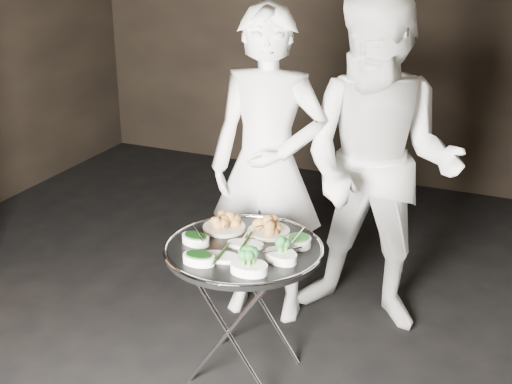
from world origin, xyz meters
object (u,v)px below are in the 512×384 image
at_px(tray_stand, 244,306).
at_px(serving_tray, 244,249).
at_px(waiter_right, 379,167).
at_px(waiter_left, 268,168).

xyz_separation_m(tray_stand, serving_tray, (0.00, 0.00, 0.32)).
xyz_separation_m(serving_tray, waiter_right, (0.45, 0.78, 0.24)).
xyz_separation_m(serving_tray, waiter_left, (-0.14, 0.63, 0.19)).
distance_m(tray_stand, waiter_right, 1.05).
bearing_deg(serving_tray, tray_stand, 0.00).
relative_size(tray_stand, serving_tray, 0.90).
distance_m(serving_tray, waiter_right, 0.93).
bearing_deg(waiter_left, serving_tray, -84.75).
distance_m(tray_stand, serving_tray, 0.32).
bearing_deg(waiter_right, waiter_left, -164.53).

